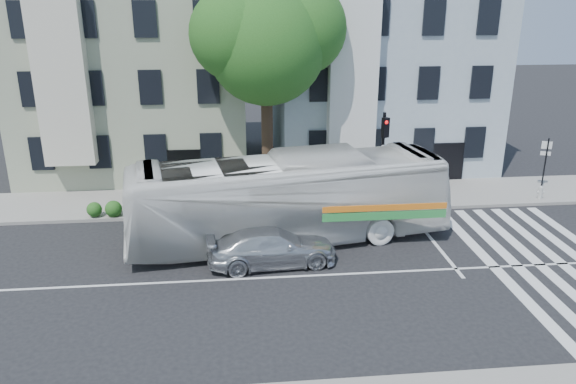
{
  "coord_description": "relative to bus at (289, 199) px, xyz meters",
  "views": [
    {
      "loc": [
        -1.63,
        -18.11,
        9.76
      ],
      "look_at": [
        0.42,
        2.47,
        2.4
      ],
      "focal_mm": 35.0,
      "sensor_mm": 36.0,
      "label": 1
    }
  ],
  "objects": [
    {
      "name": "street_tree",
      "position": [
        -0.47,
        5.54,
        5.99
      ],
      "size": [
        7.3,
        5.9,
        11.1
      ],
      "color": "#2D2116",
      "rests_on": "ground"
    },
    {
      "name": "far_sign_pole",
      "position": [
        13.6,
        4.7,
        0.02
      ],
      "size": [
        0.47,
        0.25,
        2.73
      ],
      "rotation": [
        0.0,
        0.0,
        -0.38
      ],
      "color": "black",
      "rests_on": "sidewalk_far"
    },
    {
      "name": "fire_hydrant",
      "position": [
        12.81,
        3.35,
        -1.35
      ],
      "size": [
        0.37,
        0.22,
        0.67
      ],
      "rotation": [
        0.0,
        0.0,
        -0.06
      ],
      "color": "#B8B8B4",
      "rests_on": "sidewalk_far"
    },
    {
      "name": "sedan",
      "position": [
        -0.86,
        -2.07,
        -1.13
      ],
      "size": [
        2.44,
        5.07,
        1.42
      ],
      "primitive_type": "imported",
      "rotation": [
        0.0,
        0.0,
        1.66
      ],
      "color": "silver",
      "rests_on": "ground"
    },
    {
      "name": "ground",
      "position": [
        -0.53,
        -3.2,
        -1.84
      ],
      "size": [
        120.0,
        120.0,
        0.0
      ],
      "primitive_type": "plane",
      "color": "black",
      "rests_on": "ground"
    },
    {
      "name": "building_right",
      "position": [
        6.47,
        11.8,
        3.66
      ],
      "size": [
        12.0,
        10.0,
        11.0
      ],
      "primitive_type": "cube",
      "color": "#9CAABA",
      "rests_on": "ground"
    },
    {
      "name": "bus",
      "position": [
        0.0,
        0.0,
        0.0
      ],
      "size": [
        5.19,
        13.53,
        3.68
      ],
      "primitive_type": "imported",
      "rotation": [
        0.0,
        0.0,
        1.73
      ],
      "color": "silver",
      "rests_on": "ground"
    },
    {
      "name": "traffic_signal",
      "position": [
        4.8,
        3.55,
        1.11
      ],
      "size": [
        0.45,
        0.54,
        4.57
      ],
      "rotation": [
        0.0,
        0.0,
        0.41
      ],
      "color": "black",
      "rests_on": "ground"
    },
    {
      "name": "building_left",
      "position": [
        -7.53,
        11.8,
        3.66
      ],
      "size": [
        12.0,
        10.0,
        11.0
      ],
      "primitive_type": "cube",
      "color": "#9BA388",
      "rests_on": "ground"
    },
    {
      "name": "sidewalk_far",
      "position": [
        -0.53,
        4.8,
        -1.76
      ],
      "size": [
        80.0,
        4.0,
        0.15
      ],
      "primitive_type": "cube",
      "color": "gray",
      "rests_on": "ground"
    },
    {
      "name": "hedge",
      "position": [
        -4.31,
        3.1,
        -1.34
      ],
      "size": [
        8.54,
        1.93,
        0.7
      ],
      "primitive_type": null,
      "rotation": [
        0.0,
        0.0,
        -0.13
      ],
      "color": "#26531B",
      "rests_on": "sidewalk_far"
    }
  ]
}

